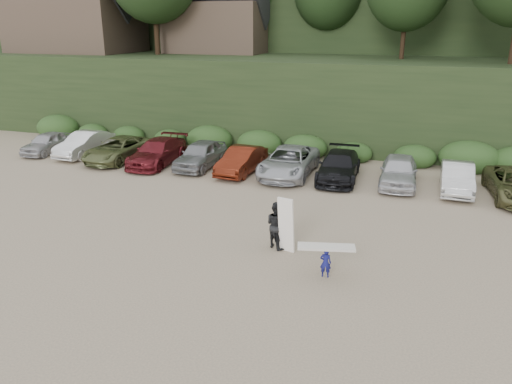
% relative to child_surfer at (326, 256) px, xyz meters
% --- Properties ---
extents(ground, '(120.00, 120.00, 0.00)m').
position_rel_child_surfer_xyz_m(ground, '(-2.10, 1.39, -0.81)').
color(ground, tan).
rests_on(ground, ground).
extents(parked_cars, '(39.16, 6.18, 1.64)m').
position_rel_child_surfer_xyz_m(parked_cars, '(-3.05, 11.38, -0.04)').
color(parked_cars, '#B0B0B5').
rests_on(parked_cars, ground).
extents(child_surfer, '(2.05, 0.98, 1.19)m').
position_rel_child_surfer_xyz_m(child_surfer, '(0.00, 0.00, 0.00)').
color(child_surfer, navy).
rests_on(child_surfer, ground).
extents(adult_surfer, '(1.40, 1.11, 2.25)m').
position_rel_child_surfer_xyz_m(adult_surfer, '(-2.26, 1.78, 0.16)').
color(adult_surfer, black).
rests_on(adult_surfer, ground).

